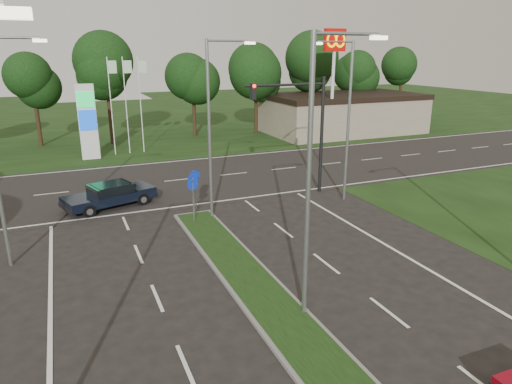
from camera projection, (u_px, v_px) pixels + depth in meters
name	position (u px, v px, depth m)	size (l,w,h in m)	color
verge_far	(112.00, 120.00, 57.99)	(160.00, 50.00, 0.02)	black
cross_road	(164.00, 182.00, 30.74)	(160.00, 12.00, 0.02)	black
median_kerb	(313.00, 354.00, 13.15)	(2.00, 26.00, 0.12)	slate
commercial_building	(343.00, 114.00, 48.94)	(16.00, 9.00, 4.00)	gray
streetlight_median_near	(315.00, 167.00, 13.80)	(2.53, 0.22, 9.00)	gray
streetlight_median_far	(213.00, 122.00, 22.58)	(2.53, 0.22, 9.00)	gray
streetlight_right_far	(346.00, 114.00, 25.51)	(2.53, 0.22, 9.00)	gray
traffic_signal	(303.00, 118.00, 26.78)	(5.10, 0.42, 7.00)	black
median_signs	(194.00, 187.00, 23.56)	(1.16, 1.76, 2.38)	gray
gas_pylon	(90.00, 120.00, 36.33)	(5.80, 1.26, 8.00)	silver
mcdonalds_sign	(334.00, 56.00, 42.13)	(2.20, 0.47, 10.40)	silver
treeline_far	(125.00, 69.00, 42.76)	(6.00, 6.00, 9.90)	black
navy_sedan	(110.00, 195.00, 25.56)	(5.25, 3.40, 1.34)	black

